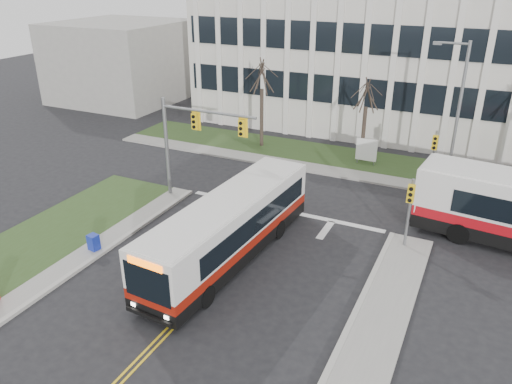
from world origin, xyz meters
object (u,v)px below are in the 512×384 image
object	(u,v)px
bus_main	(230,229)
newspaper_box_blue	(94,243)
directory_sign	(366,150)
streetlight	(456,108)

from	to	relation	value
bus_main	newspaper_box_blue	xyz separation A→B (m)	(-6.43, -2.46, -1.11)
directory_sign	newspaper_box_blue	world-z (taller)	directory_sign
directory_sign	newspaper_box_blue	size ratio (longest dim) A/B	2.11
streetlight	directory_sign	world-z (taller)	streetlight
streetlight	directory_sign	xyz separation A→B (m)	(-5.53, 1.30, -4.02)
newspaper_box_blue	streetlight	bearing A→B (deg)	57.45
newspaper_box_blue	bus_main	bearing A→B (deg)	30.52
directory_sign	bus_main	world-z (taller)	bus_main
streetlight	bus_main	bearing A→B (deg)	-121.09
streetlight	newspaper_box_blue	xyz separation A→B (m)	(-14.83, -16.39, -4.72)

